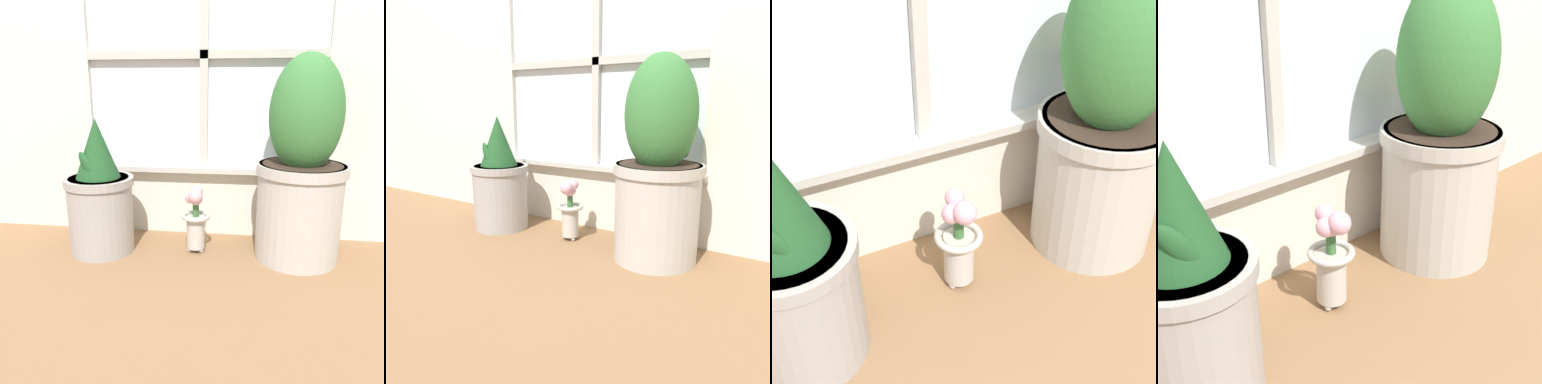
# 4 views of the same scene
# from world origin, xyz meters

# --- Properties ---
(ground_plane) EXTENTS (10.00, 10.00, 0.00)m
(ground_plane) POSITION_xyz_m (0.00, 0.00, 0.00)
(ground_plane) COLOR olive
(potted_plant_left) EXTENTS (0.29, 0.29, 0.57)m
(potted_plant_left) POSITION_xyz_m (-0.41, 0.28, 0.24)
(potted_plant_left) COLOR #9E9993
(potted_plant_left) RESTS_ON ground_plane
(potted_plant_right) EXTENTS (0.35, 0.35, 0.81)m
(potted_plant_right) POSITION_xyz_m (0.41, 0.32, 0.37)
(potted_plant_right) COLOR #B7B2A8
(potted_plant_right) RESTS_ON ground_plane
(flower_vase) EXTENTS (0.12, 0.12, 0.29)m
(flower_vase) POSITION_xyz_m (-0.01, 0.32, 0.16)
(flower_vase) COLOR #BCB7AD
(flower_vase) RESTS_ON ground_plane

